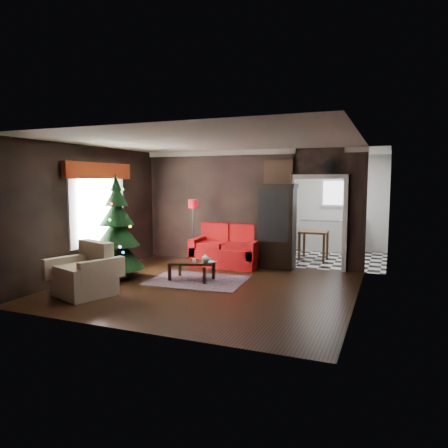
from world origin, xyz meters
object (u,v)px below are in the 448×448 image
at_px(coffee_table, 192,270).
at_px(teapot, 205,259).
at_px(christmas_tree, 117,229).
at_px(armchair, 84,270).
at_px(curio_cabinet, 276,228).
at_px(loveseat, 227,245).
at_px(floor_lamp, 193,231).
at_px(kitchen_table, 314,245).
at_px(wall_clock, 330,166).

relative_size(coffee_table, teapot, 4.89).
height_order(christmas_tree, armchair, christmas_tree).
distance_m(curio_cabinet, coffee_table, 2.36).
distance_m(loveseat, floor_lamp, 0.93).
bearing_deg(christmas_tree, loveseat, 49.80).
distance_m(christmas_tree, armchair, 1.50).
bearing_deg(floor_lamp, armchair, -99.52).
distance_m(christmas_tree, kitchen_table, 5.09).
distance_m(armchair, kitchen_table, 5.95).
xyz_separation_m(loveseat, wall_clock, (2.35, 0.40, 1.88)).
height_order(curio_cabinet, floor_lamp, curio_cabinet).
bearing_deg(kitchen_table, teapot, -115.51).
bearing_deg(loveseat, armchair, -112.99).
relative_size(floor_lamp, teapot, 8.65).
xyz_separation_m(coffee_table, teapot, (0.35, -0.07, 0.28)).
xyz_separation_m(curio_cabinet, wall_clock, (1.20, 0.18, 1.43)).
bearing_deg(kitchen_table, wall_clock, -66.25).
relative_size(teapot, kitchen_table, 0.24).
bearing_deg(christmas_tree, kitchen_table, 46.28).
height_order(armchair, wall_clock, wall_clock).
bearing_deg(wall_clock, armchair, -135.15).
relative_size(christmas_tree, coffee_table, 2.49).
bearing_deg(loveseat, wall_clock, 9.66).
bearing_deg(teapot, loveseat, 97.08).
height_order(curio_cabinet, teapot, curio_cabinet).
bearing_deg(curio_cabinet, kitchen_table, 65.56).
bearing_deg(coffee_table, loveseat, 85.17).
relative_size(loveseat, curio_cabinet, 0.89).
height_order(floor_lamp, coffee_table, floor_lamp).
distance_m(christmas_tree, coffee_table, 1.81).
bearing_deg(curio_cabinet, wall_clock, 8.53).
height_order(coffee_table, teapot, teapot).
relative_size(armchair, teapot, 5.39).
relative_size(armchair, kitchen_table, 1.27).
height_order(loveseat, armchair, loveseat).
distance_m(teapot, wall_clock, 3.54).
height_order(christmas_tree, teapot, christmas_tree).
xyz_separation_m(curio_cabinet, teapot, (-0.94, -1.90, -0.47)).
bearing_deg(loveseat, curio_cabinet, 10.83).
height_order(christmas_tree, kitchen_table, christmas_tree).
distance_m(loveseat, armchair, 3.64).
bearing_deg(christmas_tree, floor_lamp, 67.18).
bearing_deg(loveseat, coffee_table, -94.83).
height_order(floor_lamp, wall_clock, wall_clock).
distance_m(curio_cabinet, wall_clock, 1.88).
bearing_deg(loveseat, kitchen_table, 42.51).
distance_m(coffee_table, teapot, 0.45).
relative_size(floor_lamp, kitchen_table, 2.04).
bearing_deg(teapot, armchair, -134.35).
xyz_separation_m(loveseat, kitchen_table, (1.80, 1.65, -0.12)).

